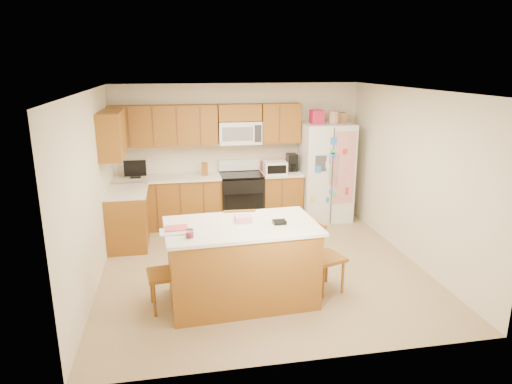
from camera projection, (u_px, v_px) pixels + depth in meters
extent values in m
plane|color=olive|center=(261.00, 266.00, 6.64)|extent=(4.50, 4.50, 0.00)
cube|color=beige|center=(238.00, 152.00, 8.43)|extent=(4.50, 0.10, 2.50)
cube|color=beige|center=(309.00, 243.00, 4.17)|extent=(4.50, 0.10, 2.50)
cube|color=beige|center=(92.00, 190.00, 5.91)|extent=(0.10, 4.50, 2.50)
cube|color=beige|center=(412.00, 176.00, 6.69)|extent=(0.10, 4.50, 2.50)
cube|color=white|center=(262.00, 90.00, 5.96)|extent=(4.50, 4.50, 0.04)
cube|color=brown|center=(168.00, 203.00, 8.14)|extent=(1.87, 0.60, 0.88)
cube|color=brown|center=(280.00, 197.00, 8.50)|extent=(0.72, 0.60, 0.88)
cube|color=brown|center=(128.00, 219.00, 7.30)|extent=(0.60, 0.95, 0.88)
cube|color=white|center=(167.00, 178.00, 8.01)|extent=(1.87, 0.64, 0.04)
cube|color=white|center=(281.00, 173.00, 8.36)|extent=(0.72, 0.64, 0.04)
cube|color=white|center=(126.00, 191.00, 7.17)|extent=(0.64, 0.95, 0.04)
cube|color=brown|center=(164.00, 126.00, 7.90)|extent=(1.85, 0.33, 0.70)
cube|color=brown|center=(280.00, 123.00, 8.26)|extent=(0.70, 0.33, 0.70)
cube|color=brown|center=(239.00, 112.00, 8.07)|extent=(0.76, 0.33, 0.29)
cube|color=brown|center=(112.00, 135.00, 6.90)|extent=(0.33, 0.95, 0.70)
cube|color=brown|center=(129.00, 128.00, 7.64)|extent=(0.02, 0.01, 0.66)
cube|color=brown|center=(133.00, 210.00, 7.75)|extent=(0.02, 0.01, 0.84)
cube|color=brown|center=(153.00, 127.00, 7.70)|extent=(0.02, 0.01, 0.66)
cube|color=brown|center=(157.00, 208.00, 7.82)|extent=(0.02, 0.01, 0.84)
cube|color=brown|center=(177.00, 127.00, 7.77)|extent=(0.02, 0.01, 0.66)
cube|color=brown|center=(181.00, 207.00, 7.89)|extent=(0.02, 0.01, 0.84)
cube|color=brown|center=(201.00, 126.00, 7.84)|extent=(0.01, 0.01, 0.66)
cube|color=brown|center=(204.00, 206.00, 7.96)|extent=(0.01, 0.01, 0.84)
cube|color=brown|center=(280.00, 124.00, 8.09)|extent=(0.01, 0.01, 0.66)
cube|color=brown|center=(282.00, 202.00, 8.20)|extent=(0.01, 0.01, 0.84)
cube|color=white|center=(240.00, 132.00, 8.14)|extent=(0.76, 0.38, 0.40)
cube|color=slate|center=(238.00, 134.00, 7.95)|extent=(0.54, 0.01, 0.24)
cube|color=#262626|center=(258.00, 134.00, 8.01)|extent=(0.12, 0.01, 0.30)
cube|color=brown|center=(205.00, 169.00, 8.09)|extent=(0.10, 0.14, 0.22)
cube|color=black|center=(136.00, 177.00, 7.93)|extent=(0.18, 0.12, 0.02)
cube|color=black|center=(135.00, 168.00, 7.89)|extent=(0.38, 0.03, 0.28)
cube|color=red|center=(271.00, 166.00, 8.39)|extent=(0.35, 0.22, 0.18)
cube|color=white|center=(275.00, 168.00, 8.17)|extent=(0.40, 0.28, 0.23)
cube|color=black|center=(277.00, 170.00, 8.03)|extent=(0.34, 0.01, 0.15)
cube|color=black|center=(292.00, 162.00, 8.41)|extent=(0.18, 0.22, 0.32)
cylinder|color=black|center=(293.00, 167.00, 8.36)|extent=(0.12, 0.12, 0.12)
cube|color=black|center=(241.00, 199.00, 8.35)|extent=(0.76, 0.64, 0.88)
cube|color=black|center=(244.00, 206.00, 8.05)|extent=(0.68, 0.01, 0.42)
cube|color=black|center=(241.00, 175.00, 8.22)|extent=(0.76, 0.64, 0.03)
cube|color=white|center=(239.00, 165.00, 8.43)|extent=(0.76, 0.10, 0.20)
cube|color=white|center=(325.00, 172.00, 8.44)|extent=(0.90, 0.75, 1.80)
cube|color=#4C4C4C|center=(332.00, 177.00, 8.08)|extent=(0.02, 0.01, 1.75)
cube|color=silver|center=(330.00, 169.00, 8.01)|extent=(0.02, 0.03, 0.55)
cube|color=silver|center=(336.00, 169.00, 8.03)|extent=(0.02, 0.03, 0.55)
cube|color=#3F3F44|center=(321.00, 163.00, 7.98)|extent=(0.20, 0.01, 0.28)
cube|color=#D84C59|center=(343.00, 168.00, 8.08)|extent=(0.42, 0.01, 1.30)
cube|color=#C61A40|center=(317.00, 117.00, 8.13)|extent=(0.22, 0.22, 0.24)
cylinder|color=tan|center=(334.00, 117.00, 8.14)|extent=(0.18, 0.18, 0.22)
cube|color=#A06D4A|center=(341.00, 117.00, 8.30)|extent=(0.18, 0.20, 0.18)
cube|color=brown|center=(242.00, 264.00, 5.57)|extent=(1.78, 1.07, 0.95)
cube|color=white|center=(241.00, 226.00, 5.43)|extent=(1.86, 1.15, 0.04)
cylinder|color=#C61A40|center=(190.00, 235.00, 5.02)|extent=(0.08, 0.08, 0.06)
cylinder|color=white|center=(190.00, 233.00, 5.01)|extent=(0.09, 0.09, 0.09)
cube|color=#FFC3D3|center=(243.00, 219.00, 5.52)|extent=(0.21, 0.16, 0.07)
cube|color=black|center=(279.00, 222.00, 5.45)|extent=(0.16, 0.13, 0.04)
cube|color=white|center=(173.00, 232.00, 5.17)|extent=(0.31, 0.26, 0.01)
cube|color=#D84C4C|center=(176.00, 228.00, 5.25)|extent=(0.27, 0.21, 0.01)
cylinder|color=white|center=(216.00, 234.00, 5.11)|extent=(0.13, 0.06, 0.01)
cube|color=brown|center=(164.00, 274.00, 5.39)|extent=(0.44, 0.46, 0.04)
cylinder|color=brown|center=(152.00, 287.00, 5.56)|extent=(0.04, 0.04, 0.42)
cylinder|color=brown|center=(154.00, 300.00, 5.26)|extent=(0.04, 0.04, 0.42)
cylinder|color=brown|center=(176.00, 284.00, 5.65)|extent=(0.04, 0.04, 0.42)
cylinder|color=brown|center=(180.00, 296.00, 5.34)|extent=(0.04, 0.04, 0.42)
cylinder|color=brown|center=(175.00, 248.00, 5.50)|extent=(0.02, 0.02, 0.47)
cylinder|color=brown|center=(176.00, 250.00, 5.44)|extent=(0.02, 0.02, 0.47)
cylinder|color=brown|center=(177.00, 253.00, 5.37)|extent=(0.02, 0.02, 0.47)
cylinder|color=brown|center=(178.00, 255.00, 5.30)|extent=(0.02, 0.02, 0.47)
cylinder|color=brown|center=(179.00, 257.00, 5.24)|extent=(0.02, 0.02, 0.47)
cube|color=brown|center=(176.00, 234.00, 5.31)|extent=(0.09, 0.39, 0.05)
cube|color=brown|center=(239.00, 244.00, 6.20)|extent=(0.45, 0.43, 0.05)
cylinder|color=brown|center=(250.00, 256.00, 6.43)|extent=(0.04, 0.04, 0.45)
cylinder|color=brown|center=(225.00, 257.00, 6.39)|extent=(0.04, 0.04, 0.45)
cylinder|color=brown|center=(253.00, 265.00, 6.14)|extent=(0.04, 0.04, 0.45)
cylinder|color=brown|center=(227.00, 266.00, 6.09)|extent=(0.04, 0.04, 0.45)
cylinder|color=brown|center=(252.00, 230.00, 5.98)|extent=(0.02, 0.02, 0.50)
cylinder|color=brown|center=(246.00, 230.00, 5.96)|extent=(0.02, 0.02, 0.50)
cylinder|color=brown|center=(240.00, 230.00, 5.95)|extent=(0.02, 0.02, 0.50)
cylinder|color=brown|center=(234.00, 231.00, 5.94)|extent=(0.02, 0.02, 0.50)
cylinder|color=brown|center=(228.00, 231.00, 5.93)|extent=(0.02, 0.02, 0.50)
cube|color=brown|center=(240.00, 212.00, 5.89)|extent=(0.42, 0.06, 0.05)
cube|color=brown|center=(326.00, 257.00, 5.81)|extent=(0.51, 0.52, 0.05)
cylinder|color=brown|center=(343.00, 277.00, 5.80)|extent=(0.04, 0.04, 0.43)
cylinder|color=brown|center=(327.00, 267.00, 6.09)|extent=(0.04, 0.04, 0.43)
cylinder|color=brown|center=(323.00, 282.00, 5.67)|extent=(0.04, 0.04, 0.43)
cylinder|color=brown|center=(308.00, 272.00, 5.96)|extent=(0.04, 0.04, 0.43)
cylinder|color=brown|center=(322.00, 245.00, 5.54)|extent=(0.02, 0.02, 0.48)
cylinder|color=brown|center=(319.00, 243.00, 5.60)|extent=(0.02, 0.02, 0.48)
cylinder|color=brown|center=(315.00, 241.00, 5.67)|extent=(0.02, 0.02, 0.48)
cylinder|color=brown|center=(312.00, 239.00, 5.73)|extent=(0.02, 0.02, 0.48)
cylinder|color=brown|center=(309.00, 237.00, 5.80)|extent=(0.02, 0.02, 0.48)
cube|color=brown|center=(316.00, 222.00, 5.60)|extent=(0.16, 0.40, 0.05)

